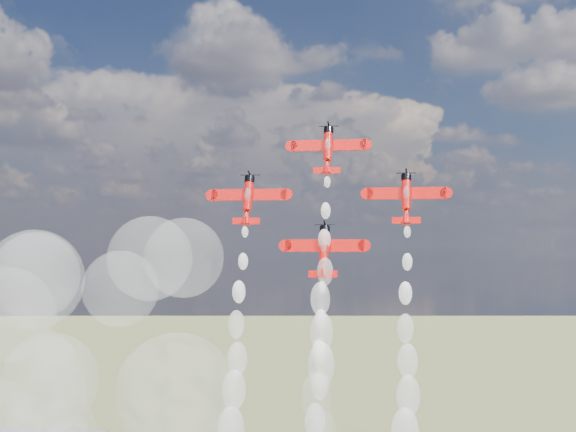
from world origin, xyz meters
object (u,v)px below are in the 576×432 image
(plane_lead, at_px, (328,149))
(plane_right, at_px, (406,197))
(plane_left, at_px, (248,199))
(plane_slot, at_px, (324,250))

(plane_lead, relative_size, plane_right, 1.00)
(plane_left, distance_m, plane_right, 24.74)
(plane_slot, bearing_deg, plane_left, 165.61)
(plane_lead, xyz_separation_m, plane_right, (12.37, -3.18, -8.06))
(plane_right, bearing_deg, plane_left, 180.00)
(plane_right, bearing_deg, plane_lead, 165.61)
(plane_left, height_order, plane_slot, plane_left)
(plane_lead, xyz_separation_m, plane_slot, (0.00, -6.35, -16.11))
(plane_left, height_order, plane_right, same)
(plane_lead, relative_size, plane_slot, 1.00)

